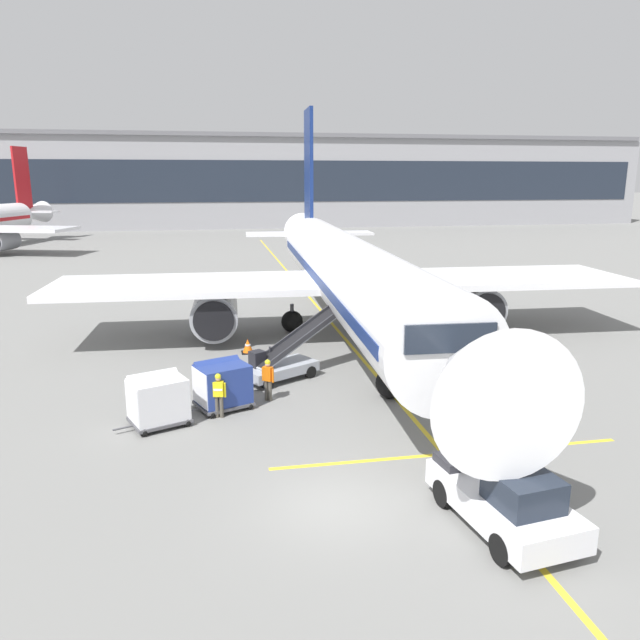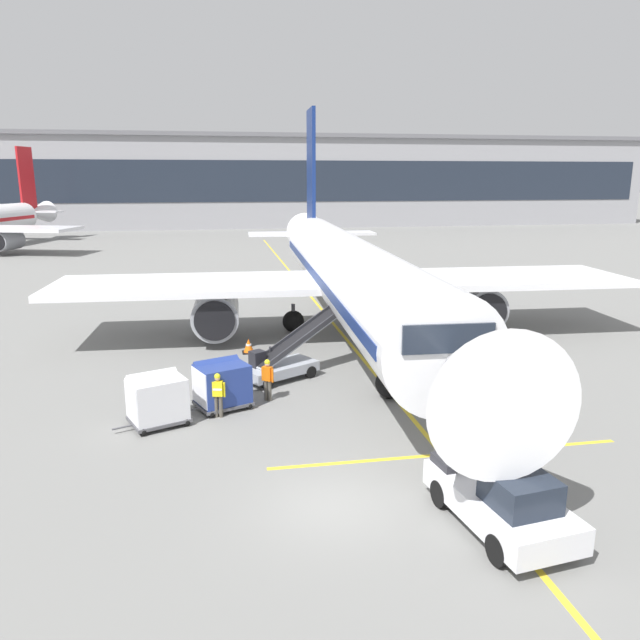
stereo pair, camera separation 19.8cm
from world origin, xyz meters
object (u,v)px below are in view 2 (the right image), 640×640
(ground_crew_by_loader, at_px, (218,392))
(safety_cone_engine_keepout, at_px, (249,346))
(baggage_cart_lead, at_px, (222,384))
(baggage_cart_second, at_px, (157,399))
(parked_airplane, at_px, (347,273))
(belt_loader, at_px, (284,360))
(pushback_tug, at_px, (502,499))
(ground_crew_by_carts, at_px, (268,377))

(ground_crew_by_loader, relative_size, safety_cone_engine_keepout, 2.33)
(baggage_cart_lead, height_order, baggage_cart_second, same)
(baggage_cart_lead, xyz_separation_m, baggage_cart_second, (-2.36, -1.25, 0.00))
(parked_airplane, bearing_deg, ground_crew_by_loader, -123.28)
(baggage_cart_second, bearing_deg, parked_airplane, 50.33)
(belt_loader, xyz_separation_m, pushback_tug, (4.13, -12.96, -0.03))
(baggage_cart_lead, bearing_deg, belt_loader, 48.39)
(baggage_cart_lead, xyz_separation_m, ground_crew_by_loader, (-0.16, -0.96, -0.00))
(belt_loader, relative_size, ground_crew_by_carts, 3.00)
(baggage_cart_lead, distance_m, baggage_cart_second, 2.68)
(belt_loader, xyz_separation_m, baggage_cart_second, (-5.18, -4.43, 0.14))
(ground_crew_by_loader, xyz_separation_m, ground_crew_by_carts, (2.00, 1.44, 0.00))
(safety_cone_engine_keepout, bearing_deg, ground_crew_by_carts, -87.02)
(baggage_cart_second, relative_size, ground_crew_by_carts, 1.61)
(parked_airplane, relative_size, baggage_cart_second, 15.29)
(ground_crew_by_loader, height_order, ground_crew_by_carts, same)
(ground_crew_by_loader, bearing_deg, pushback_tug, -51.10)
(parked_airplane, xyz_separation_m, baggage_cart_lead, (-7.30, -10.40, -2.59))
(safety_cone_engine_keepout, bearing_deg, parked_airplane, 26.40)
(belt_loader, bearing_deg, baggage_cart_lead, -131.61)
(baggage_cart_second, distance_m, pushback_tug, 12.63)
(ground_crew_by_carts, bearing_deg, pushback_tug, -63.53)
(ground_crew_by_loader, bearing_deg, baggage_cart_lead, 80.64)
(ground_crew_by_loader, bearing_deg, parked_airplane, 56.72)
(parked_airplane, bearing_deg, safety_cone_engine_keepout, -153.60)
(belt_loader, bearing_deg, baggage_cart_second, -139.48)
(baggage_cart_lead, xyz_separation_m, pushback_tug, (6.96, -9.78, -0.17))
(belt_loader, bearing_deg, parked_airplane, 58.20)
(baggage_cart_second, bearing_deg, ground_crew_by_carts, 22.41)
(baggage_cart_lead, bearing_deg, ground_crew_by_loader, -99.36)
(pushback_tug, height_order, ground_crew_by_loader, pushback_tug)
(parked_airplane, xyz_separation_m, belt_loader, (-4.48, -7.22, -2.73))
(baggage_cart_second, height_order, ground_crew_by_carts, baggage_cart_second)
(parked_airplane, distance_m, ground_crew_by_loader, 13.83)
(parked_airplane, height_order, baggage_cart_second, parked_airplane)
(baggage_cart_second, relative_size, pushback_tug, 0.60)
(baggage_cart_second, distance_m, ground_crew_by_carts, 4.55)
(parked_airplane, relative_size, ground_crew_by_loader, 24.64)
(belt_loader, height_order, ground_crew_by_loader, belt_loader)
(parked_airplane, bearing_deg, baggage_cart_lead, -125.07)
(belt_loader, xyz_separation_m, baggage_cart_lead, (-2.82, -3.18, 0.14))
(ground_crew_by_loader, bearing_deg, safety_cone_engine_keepout, 79.05)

